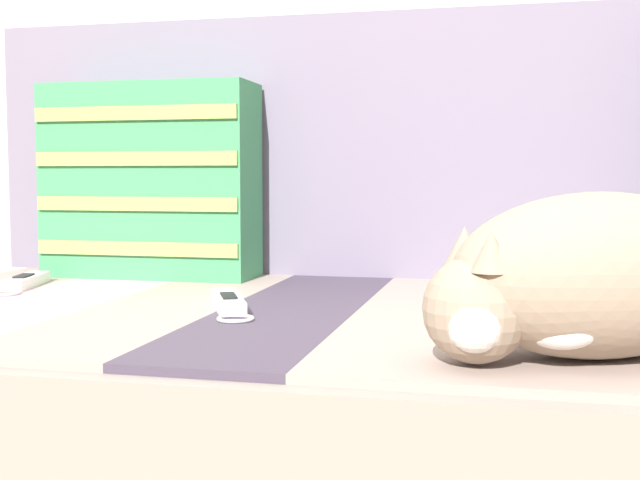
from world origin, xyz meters
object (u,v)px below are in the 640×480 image
couch (427,459)px  throw_pillow_striped (151,181)px  game_remote_near (24,282)px  game_remote_far (228,303)px  sleeping_cat (586,281)px

couch → throw_pillow_striped: throw_pillow_striped is taller
game_remote_near → couch: bearing=-4.8°
game_remote_far → sleeping_cat: bearing=-24.6°
throw_pillow_striped → sleeping_cat: throw_pillow_striped is taller
sleeping_cat → game_remote_far: size_ratio=1.83×
throw_pillow_striped → sleeping_cat: size_ratio=1.05×
sleeping_cat → game_remote_near: size_ratio=1.91×
sleeping_cat → couch: bearing=122.9°
throw_pillow_striped → game_remote_far: throw_pillow_striped is taller
sleeping_cat → game_remote_near: (-0.87, 0.35, -0.07)m
game_remote_near → throw_pillow_striped: bearing=51.1°
throw_pillow_striped → game_remote_near: size_ratio=2.00×
sleeping_cat → game_remote_near: sleeping_cat is taller
couch → game_remote_near: 0.73m
game_remote_near → sleeping_cat: bearing=-21.6°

